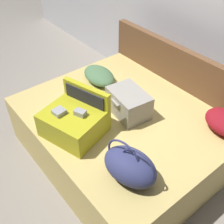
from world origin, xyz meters
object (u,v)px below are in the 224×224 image
object	(u,v)px
bed	(121,135)
hard_case_large	(74,120)
hard_case_medium	(129,103)
duffel_bag	(130,166)
pillow_center_head	(99,76)

from	to	relation	value
bed	hard_case_large	bearing A→B (deg)	-99.89
bed	hard_case_medium	bearing A→B (deg)	77.07
hard_case_large	hard_case_medium	distance (m)	0.57
bed	duffel_bag	distance (m)	0.84
hard_case_large	pillow_center_head	distance (m)	0.86
hard_case_medium	hard_case_large	bearing A→B (deg)	-92.42
bed	hard_case_medium	world-z (taller)	hard_case_medium
duffel_bag	hard_case_large	bearing A→B (deg)	-175.27
hard_case_large	duffel_bag	size ratio (longest dim) A/B	1.22
hard_case_large	duffel_bag	xyz separation A→B (m)	(0.68, 0.06, -0.01)
bed	hard_case_medium	distance (m)	0.41
duffel_bag	bed	bearing A→B (deg)	144.51
hard_case_large	hard_case_medium	xyz separation A→B (m)	(0.10, 0.56, -0.02)
hard_case_large	duffel_bag	bearing A→B (deg)	-11.75
hard_case_large	pillow_center_head	xyz separation A→B (m)	(-0.53, 0.67, -0.07)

